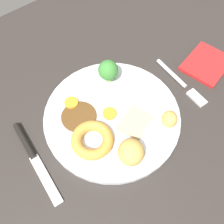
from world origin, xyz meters
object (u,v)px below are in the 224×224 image
object	(u,v)px
knife	(32,154)
meat_slice_main	(135,122)
fork	(181,83)
carrot_coin_back	(71,103)
yorkshire_pudding	(92,140)
folded_napkin	(207,64)
carrot_coin_front	(110,113)
roast_potato_right	(169,119)
dinner_plate	(112,116)
roast_potato_left	(131,152)
broccoli_floret	(108,71)

from	to	relation	value
knife	meat_slice_main	bearing A→B (deg)	73.27
fork	carrot_coin_back	bearing A→B (deg)	-110.58
meat_slice_main	yorkshire_pudding	size ratio (longest dim) A/B	0.76
knife	folded_napkin	bearing A→B (deg)	86.92
folded_napkin	meat_slice_main	bearing A→B (deg)	3.55
folded_napkin	carrot_coin_front	bearing A→B (deg)	-6.96
roast_potato_right	knife	distance (cm)	27.22
meat_slice_main	folded_napkin	distance (cm)	24.34
meat_slice_main	dinner_plate	bearing A→B (deg)	-62.69
knife	carrot_coin_front	bearing A→B (deg)	85.19
dinner_plate	roast_potato_right	bearing A→B (deg)	130.99
knife	roast_potato_left	bearing A→B (deg)	53.48
dinner_plate	meat_slice_main	distance (cm)	5.06
yorkshire_pudding	folded_napkin	bearing A→B (deg)	179.15
roast_potato_left	knife	size ratio (longest dim) A/B	0.28
dinner_plate	yorkshire_pudding	bearing A→B (deg)	19.56
carrot_coin_front	broccoli_floret	size ratio (longest dim) A/B	0.55
meat_slice_main	broccoli_floret	distance (cm)	12.51
yorkshire_pudding	carrot_coin_back	size ratio (longest dim) A/B	2.77
carrot_coin_front	folded_napkin	bearing A→B (deg)	173.04
roast_potato_right	carrot_coin_back	size ratio (longest dim) A/B	1.19
meat_slice_main	knife	bearing A→B (deg)	-21.69
meat_slice_main	roast_potato_right	xyz separation A→B (cm)	(-5.17, 4.17, 1.18)
folded_napkin	yorkshire_pudding	bearing A→B (deg)	-0.85
dinner_plate	knife	xyz separation A→B (cm)	(16.96, -3.26, -0.25)
yorkshire_pudding	roast_potato_left	world-z (taller)	roast_potato_left
yorkshire_pudding	roast_potato_right	bearing A→B (deg)	156.47
broccoli_floret	carrot_coin_back	bearing A→B (deg)	0.74
dinner_plate	fork	size ratio (longest dim) A/B	1.82
carrot_coin_back	roast_potato_left	bearing A→B (deg)	96.59
carrot_coin_back	fork	size ratio (longest dim) A/B	0.19
roast_potato_right	fork	world-z (taller)	roast_potato_right
dinner_plate	knife	size ratio (longest dim) A/B	1.50
broccoli_floret	knife	xyz separation A→B (cm)	(22.03, 4.27, -3.94)
roast_potato_right	carrot_coin_back	xyz separation A→B (cm)	(12.34, -15.96, -1.30)
roast_potato_left	knife	world-z (taller)	roast_potato_left
meat_slice_main	roast_potato_right	bearing A→B (deg)	141.11
roast_potato_left	carrot_coin_front	bearing A→B (deg)	-105.85
dinner_plate	carrot_coin_back	world-z (taller)	carrot_coin_back
broccoli_floret	knife	world-z (taller)	broccoli_floret
roast_potato_left	dinner_plate	bearing A→B (deg)	-108.30
fork	knife	xyz separation A→B (cm)	(34.67, -6.29, 0.06)
broccoli_floret	fork	world-z (taller)	broccoli_floret
roast_potato_left	knife	xyz separation A→B (cm)	(13.95, -12.34, -3.01)
roast_potato_right	fork	bearing A→B (deg)	-151.74
meat_slice_main	carrot_coin_front	world-z (taller)	meat_slice_main
roast_potato_left	broccoli_floret	xyz separation A→B (cm)	(-8.07, -16.61, 0.92)
carrot_coin_back	knife	size ratio (longest dim) A/B	0.16
dinner_plate	yorkshire_pudding	size ratio (longest dim) A/B	3.44
dinner_plate	folded_napkin	distance (cm)	26.67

